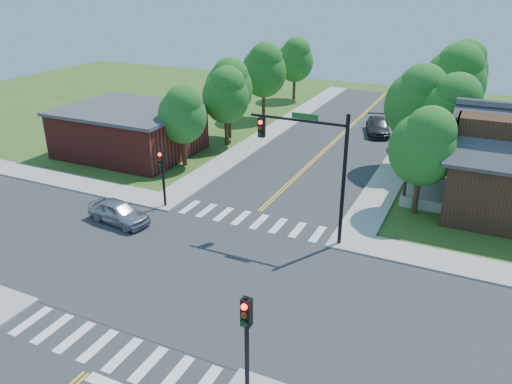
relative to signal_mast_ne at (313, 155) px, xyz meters
The scene contains 24 objects.
ground 8.37m from the signal_mast_ne, 125.00° to the right, with size 100.00×100.00×0.00m, color #385A1C.
road_ns 8.36m from the signal_mast_ne, 125.00° to the right, with size 10.00×90.00×0.04m, color #2D2D30.
road_ew 8.36m from the signal_mast_ne, 125.00° to the right, with size 90.00×10.00×0.04m, color #2D2D30.
intersection_patch 8.37m from the signal_mast_ne, 125.00° to the right, with size 10.20×10.20×0.06m, color #2D2D30.
sidewalk_nw 22.73m from the signal_mast_ne, 152.60° to the left, with size 40.00×40.00×0.14m.
crosswalk_north 6.23m from the signal_mast_ne, behind, with size 8.85×2.00×0.01m.
crosswalk_south 13.32m from the signal_mast_ne, 108.36° to the right, with size 8.85×2.00×0.01m.
centerline 8.34m from the signal_mast_ne, 125.00° to the right, with size 0.30×90.00×0.01m.
signal_mast_ne is the anchor object (origin of this frame).
signal_pole_se 11.55m from the signal_mast_ne, 81.44° to the right, with size 0.34×0.42×3.80m.
signal_pole_nw 9.76m from the signal_mast_ne, behind, with size 0.34×0.42×3.80m.
building_nw 19.87m from the signal_mast_ne, 157.21° to the left, with size 10.40×8.40×3.73m.
tree_e_a 7.52m from the signal_mast_ne, 50.41° to the left, with size 3.94×3.75×6.71m.
tree_e_b 13.79m from the signal_mast_ne, 66.36° to the left, with size 4.43×4.21×7.53m.
tree_e_c 21.28m from the signal_mast_ne, 76.57° to the left, with size 5.07×4.82×8.62m.
tree_e_d 29.45m from the signal_mast_ne, 80.24° to the left, with size 4.70×4.47×8.00m.
tree_w_a 14.31m from the signal_mast_ne, 150.80° to the left, with size 3.66×3.48×6.23m.
tree_w_b 19.34m from the signal_mast_ne, 130.93° to the left, with size 4.19×3.98×7.12m.
tree_w_c 25.40m from the signal_mast_ne, 120.00° to the left, with size 4.47×4.25×7.60m.
tree_w_d 33.93m from the signal_mast_ne, 112.56° to the left, with size 4.20×3.99×7.14m.
tree_house 13.90m from the signal_mast_ne, 76.77° to the left, with size 4.61×4.38×7.84m.
tree_bldg 17.53m from the signal_mast_ne, 133.11° to the left, with size 3.96×3.76×6.73m.
car_silver 11.84m from the signal_mast_ne, 164.61° to the right, with size 4.17×2.13×1.36m, color #ACAEB3.
car_dgrey 21.83m from the signal_mast_ne, 92.79° to the left, with size 3.26×5.20×1.40m, color #282A2C.
Camera 1 is at (11.57, -17.56, 13.30)m, focal length 35.00 mm.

